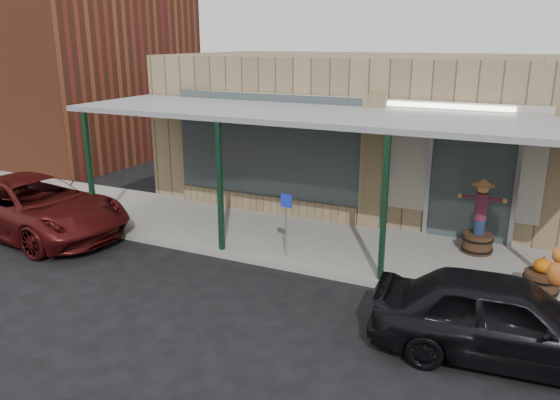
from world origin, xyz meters
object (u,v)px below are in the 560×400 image
at_px(barrel_scarecrow, 479,228).
at_px(barrel_pumpkin, 541,280).
at_px(handicap_sign, 286,217).
at_px(car_maroon, 33,206).
at_px(parked_sedan, 505,318).

distance_m(barrel_scarecrow, barrel_pumpkin, 2.09).
bearing_deg(handicap_sign, car_maroon, -156.89).
height_order(barrel_scarecrow, parked_sedan, barrel_scarecrow).
height_order(barrel_scarecrow, car_maroon, barrel_scarecrow).
bearing_deg(car_maroon, barrel_scarecrow, -67.58).
bearing_deg(barrel_scarecrow, parked_sedan, -55.93).
distance_m(handicap_sign, car_maroon, 6.44).
distance_m(barrel_pumpkin, parked_sedan, 2.40).
relative_size(barrel_scarecrow, handicap_sign, 1.20).
relative_size(barrel_pumpkin, handicap_sign, 0.58).
xyz_separation_m(barrel_scarecrow, parked_sedan, (0.81, -3.95, -0.04)).
distance_m(barrel_pumpkin, handicap_sign, 5.02).
relative_size(barrel_scarecrow, parked_sedan, 0.41).
bearing_deg(barrel_pumpkin, handicap_sign, -175.35).
distance_m(barrel_pumpkin, car_maroon, 11.41).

